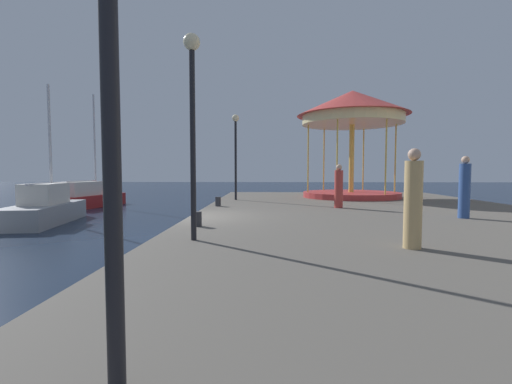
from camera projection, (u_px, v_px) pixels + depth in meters
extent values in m
plane|color=#162338|center=(190.00, 240.00, 11.85)|extent=(120.00, 120.00, 0.00)
cube|color=#5B564F|center=(393.00, 229.00, 11.61)|extent=(13.39, 26.74, 0.80)
cube|color=gray|center=(44.00, 214.00, 15.52)|extent=(2.55, 5.24, 0.85)
cube|color=beige|center=(45.00, 194.00, 15.57)|extent=(1.58, 2.38, 0.90)
cylinder|color=silver|center=(50.00, 144.00, 16.12)|extent=(0.12, 0.12, 5.34)
cylinder|color=silver|center=(39.00, 184.00, 15.11)|extent=(0.43, 2.25, 0.08)
cube|color=maroon|center=(85.00, 201.00, 22.46)|extent=(3.22, 5.95, 0.77)
cube|color=beige|center=(79.00, 189.00, 21.96)|extent=(1.97, 2.73, 0.87)
cylinder|color=silver|center=(95.00, 145.00, 23.32)|extent=(0.12, 0.12, 6.51)
cylinder|color=silver|center=(82.00, 181.00, 22.22)|extent=(0.58, 2.50, 0.08)
cylinder|color=#B23333|center=(351.00, 195.00, 20.18)|extent=(5.40, 5.40, 0.30)
cylinder|color=gold|center=(352.00, 159.00, 20.05)|extent=(0.28, 0.28, 3.79)
cylinder|color=#F2E099|center=(352.00, 120.00, 19.93)|extent=(5.58, 5.58, 0.50)
cone|color=#C63D38|center=(352.00, 103.00, 19.87)|extent=(6.20, 6.20, 1.40)
cylinder|color=gold|center=(395.00, 159.00, 19.97)|extent=(0.08, 0.08, 3.79)
cylinder|color=gold|center=(363.00, 160.00, 22.13)|extent=(0.08, 0.08, 3.79)
cylinder|color=gold|center=(324.00, 160.00, 22.21)|extent=(0.08, 0.08, 3.79)
cylinder|color=gold|center=(308.00, 159.00, 20.13)|extent=(0.08, 0.08, 3.79)
cylinder|color=gold|center=(337.00, 157.00, 17.98)|extent=(0.08, 0.08, 3.79)
cylinder|color=gold|center=(386.00, 157.00, 17.90)|extent=(0.08, 0.08, 3.79)
cylinder|color=black|center=(110.00, 83.00, 2.29)|extent=(0.12, 0.12, 4.16)
cylinder|color=black|center=(193.00, 147.00, 7.65)|extent=(0.12, 0.12, 4.06)
sphere|color=#F9E5B2|center=(192.00, 42.00, 7.52)|extent=(0.36, 0.36, 0.36)
cylinder|color=black|center=(236.00, 161.00, 18.32)|extent=(0.12, 0.12, 4.03)
sphere|color=#F9E5B2|center=(236.00, 118.00, 18.19)|extent=(0.36, 0.36, 0.36)
cylinder|color=#2D2D33|center=(218.00, 202.00, 15.13)|extent=(0.24, 0.24, 0.40)
cylinder|color=#2D2D33|center=(197.00, 219.00, 9.69)|extent=(0.24, 0.24, 0.40)
cylinder|color=#2D4C8C|center=(464.00, 191.00, 11.30)|extent=(0.34, 0.34, 1.74)
sphere|color=tan|center=(466.00, 160.00, 11.24)|extent=(0.24, 0.24, 0.24)
cylinder|color=tan|center=(413.00, 205.00, 6.89)|extent=(0.34, 0.34, 1.71)
sphere|color=tan|center=(414.00, 155.00, 6.84)|extent=(0.24, 0.24, 0.24)
cylinder|color=#B23833|center=(339.00, 189.00, 14.46)|extent=(0.34, 0.34, 1.53)
sphere|color=tan|center=(339.00, 167.00, 14.41)|extent=(0.24, 0.24, 0.24)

